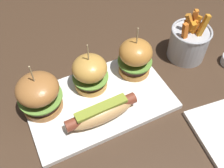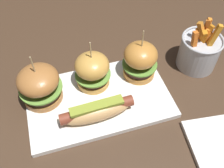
{
  "view_description": "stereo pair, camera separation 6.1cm",
  "coord_description": "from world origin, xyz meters",
  "px_view_note": "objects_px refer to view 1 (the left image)",
  "views": [
    {
      "loc": [
        -0.13,
        -0.34,
        0.52
      ],
      "look_at": [
        0.03,
        0.0,
        0.05
      ],
      "focal_mm": 41.18,
      "sensor_mm": 36.0,
      "label": 1
    },
    {
      "loc": [
        -0.08,
        -0.37,
        0.52
      ],
      "look_at": [
        0.03,
        0.0,
        0.05
      ],
      "focal_mm": 41.18,
      "sensor_mm": 36.0,
      "label": 2
    }
  ],
  "objects_px": {
    "platter_main": "(99,101)",
    "slider_left": "(39,94)",
    "slider_center": "(88,73)",
    "slider_right": "(135,57)",
    "fries_bucket": "(189,42)",
    "hot_dog": "(102,112)"
  },
  "relations": [
    {
      "from": "fries_bucket",
      "to": "slider_left",
      "type": "bearing_deg",
      "value": -179.53
    },
    {
      "from": "slider_left",
      "to": "slider_center",
      "type": "relative_size",
      "value": 1.02
    },
    {
      "from": "platter_main",
      "to": "fries_bucket",
      "type": "relative_size",
      "value": 2.36
    },
    {
      "from": "hot_dog",
      "to": "slider_right",
      "type": "xyz_separation_m",
      "value": [
        0.14,
        0.1,
        0.03
      ]
    },
    {
      "from": "hot_dog",
      "to": "slider_right",
      "type": "relative_size",
      "value": 1.2
    },
    {
      "from": "hot_dog",
      "to": "platter_main",
      "type": "bearing_deg",
      "value": 72.26
    },
    {
      "from": "slider_left",
      "to": "slider_center",
      "type": "distance_m",
      "value": 0.12
    },
    {
      "from": "platter_main",
      "to": "slider_right",
      "type": "distance_m",
      "value": 0.14
    },
    {
      "from": "slider_center",
      "to": "fries_bucket",
      "type": "distance_m",
      "value": 0.3
    },
    {
      "from": "slider_left",
      "to": "fries_bucket",
      "type": "height_order",
      "value": "slider_left"
    },
    {
      "from": "slider_left",
      "to": "hot_dog",
      "type": "bearing_deg",
      "value": -39.11
    },
    {
      "from": "slider_center",
      "to": "slider_left",
      "type": "bearing_deg",
      "value": -175.4
    },
    {
      "from": "hot_dog",
      "to": "slider_center",
      "type": "height_order",
      "value": "slider_center"
    },
    {
      "from": "platter_main",
      "to": "slider_left",
      "type": "height_order",
      "value": "slider_left"
    },
    {
      "from": "slider_left",
      "to": "slider_center",
      "type": "height_order",
      "value": "slider_left"
    },
    {
      "from": "hot_dog",
      "to": "slider_left",
      "type": "distance_m",
      "value": 0.15
    },
    {
      "from": "platter_main",
      "to": "hot_dog",
      "type": "xyz_separation_m",
      "value": [
        -0.02,
        -0.05,
        0.03
      ]
    },
    {
      "from": "slider_left",
      "to": "fries_bucket",
      "type": "bearing_deg",
      "value": 0.47
    },
    {
      "from": "slider_center",
      "to": "slider_right",
      "type": "bearing_deg",
      "value": -2.41
    },
    {
      "from": "platter_main",
      "to": "slider_left",
      "type": "bearing_deg",
      "value": 162.55
    },
    {
      "from": "platter_main",
      "to": "hot_dog",
      "type": "relative_size",
      "value": 2.02
    },
    {
      "from": "slider_right",
      "to": "fries_bucket",
      "type": "bearing_deg",
      "value": -0.41
    }
  ]
}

